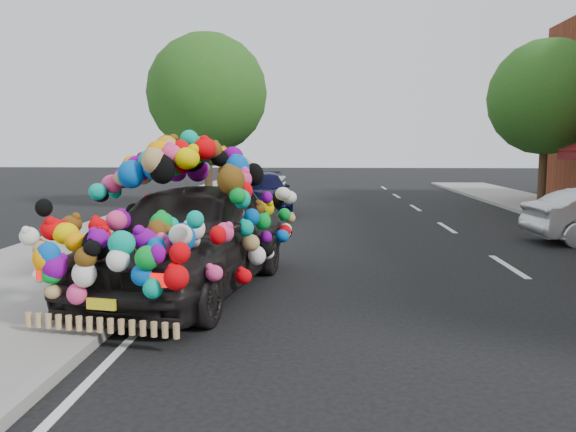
# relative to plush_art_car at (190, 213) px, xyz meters

# --- Properties ---
(ground) EXTENTS (100.00, 100.00, 0.00)m
(ground) POSITION_rel_plush_art_car_xyz_m (1.80, 2.04, -1.20)
(ground) COLOR black
(ground) RESTS_ON ground
(sidewalk) EXTENTS (4.00, 60.00, 0.12)m
(sidewalk) POSITION_rel_plush_art_car_xyz_m (-2.50, 2.04, -1.14)
(sidewalk) COLOR gray
(sidewalk) RESTS_ON ground
(kerb) EXTENTS (0.15, 60.00, 0.13)m
(kerb) POSITION_rel_plush_art_car_xyz_m (-0.55, 2.04, -1.13)
(kerb) COLOR gray
(kerb) RESTS_ON ground
(lane_markings) EXTENTS (6.00, 50.00, 0.01)m
(lane_markings) POSITION_rel_plush_art_car_xyz_m (5.40, 2.04, -1.19)
(lane_markings) COLOR silver
(lane_markings) RESTS_ON ground
(tree_near_sidewalk) EXTENTS (4.20, 4.20, 6.13)m
(tree_near_sidewalk) POSITION_rel_plush_art_car_xyz_m (-2.00, 11.54, 2.82)
(tree_near_sidewalk) COLOR #332114
(tree_near_sidewalk) RESTS_ON ground
(tree_far_b) EXTENTS (4.00, 4.00, 5.90)m
(tree_far_b) POSITION_rel_plush_art_car_xyz_m (9.80, 12.04, 2.69)
(tree_far_b) COLOR #332114
(tree_far_b) RESTS_ON ground
(plush_art_car) EXTENTS (3.17, 5.43, 2.32)m
(plush_art_car) POSITION_rel_plush_art_car_xyz_m (0.00, 0.00, 0.00)
(plush_art_car) COLOR black
(plush_art_car) RESTS_ON ground
(navy_sedan) EXTENTS (2.45, 4.77, 1.32)m
(navy_sedan) POSITION_rel_plush_art_car_xyz_m (0.00, 10.37, -0.54)
(navy_sedan) COLOR black
(navy_sedan) RESTS_ON ground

